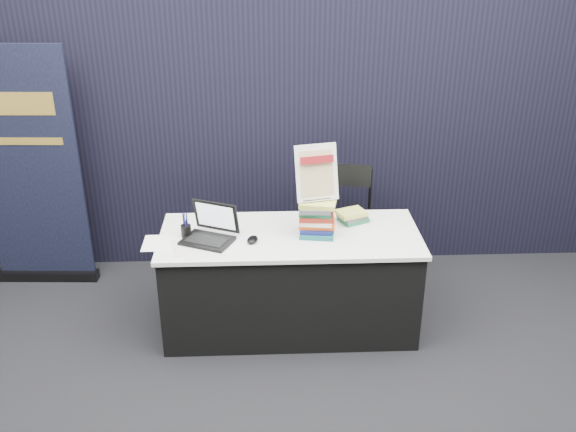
{
  "coord_description": "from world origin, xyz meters",
  "views": [
    {
      "loc": [
        -0.18,
        -3.4,
        2.74
      ],
      "look_at": [
        -0.01,
        0.55,
        0.89
      ],
      "focal_mm": 40.0,
      "sensor_mm": 36.0,
      "label": 1
    }
  ],
  "objects_px": {
    "info_sign": "(317,173)",
    "stacking_chair": "(344,227)",
    "display_table": "(290,281)",
    "laptop": "(207,232)",
    "book_stack_short": "(352,216)",
    "pullup_banner": "(33,183)",
    "book_stack_tall": "(316,218)"
  },
  "relations": [
    {
      "from": "info_sign",
      "to": "stacking_chair",
      "type": "xyz_separation_m",
      "value": [
        0.26,
        0.44,
        -0.62
      ]
    },
    {
      "from": "stacking_chair",
      "to": "book_stack_short",
      "type": "bearing_deg",
      "value": -74.83
    },
    {
      "from": "info_sign",
      "to": "stacking_chair",
      "type": "height_order",
      "value": "info_sign"
    },
    {
      "from": "display_table",
      "to": "info_sign",
      "type": "distance_m",
      "value": 0.83
    },
    {
      "from": "laptop",
      "to": "pullup_banner",
      "type": "distance_m",
      "value": 1.63
    },
    {
      "from": "book_stack_short",
      "to": "pullup_banner",
      "type": "distance_m",
      "value": 2.49
    },
    {
      "from": "laptop",
      "to": "book_stack_short",
      "type": "relative_size",
      "value": 1.62
    },
    {
      "from": "info_sign",
      "to": "pullup_banner",
      "type": "relative_size",
      "value": 0.2
    },
    {
      "from": "book_stack_short",
      "to": "info_sign",
      "type": "relative_size",
      "value": 0.62
    },
    {
      "from": "book_stack_short",
      "to": "pullup_banner",
      "type": "bearing_deg",
      "value": 166.66
    },
    {
      "from": "display_table",
      "to": "info_sign",
      "type": "xyz_separation_m",
      "value": [
        0.18,
        0.02,
        0.81
      ]
    },
    {
      "from": "display_table",
      "to": "book_stack_short",
      "type": "relative_size",
      "value": 7.42
    },
    {
      "from": "info_sign",
      "to": "pullup_banner",
      "type": "height_order",
      "value": "pullup_banner"
    },
    {
      "from": "book_stack_tall",
      "to": "info_sign",
      "type": "height_order",
      "value": "info_sign"
    },
    {
      "from": "info_sign",
      "to": "pullup_banner",
      "type": "distance_m",
      "value": 2.3
    },
    {
      "from": "book_stack_tall",
      "to": "book_stack_short",
      "type": "xyz_separation_m",
      "value": [
        0.28,
        0.19,
        -0.08
      ]
    },
    {
      "from": "laptop",
      "to": "stacking_chair",
      "type": "relative_size",
      "value": 0.39
    },
    {
      "from": "book_stack_short",
      "to": "stacking_chair",
      "type": "relative_size",
      "value": 0.24
    },
    {
      "from": "book_stack_short",
      "to": "pullup_banner",
      "type": "height_order",
      "value": "pullup_banner"
    },
    {
      "from": "stacking_chair",
      "to": "info_sign",
      "type": "bearing_deg",
      "value": -108.3
    },
    {
      "from": "display_table",
      "to": "stacking_chair",
      "type": "bearing_deg",
      "value": 46.57
    },
    {
      "from": "stacking_chair",
      "to": "laptop",
      "type": "bearing_deg",
      "value": -140.56
    },
    {
      "from": "laptop",
      "to": "book_stack_tall",
      "type": "bearing_deg",
      "value": 27.31
    },
    {
      "from": "display_table",
      "to": "info_sign",
      "type": "relative_size",
      "value": 4.59
    },
    {
      "from": "laptop",
      "to": "info_sign",
      "type": "bearing_deg",
      "value": 29.67
    },
    {
      "from": "book_stack_tall",
      "to": "pullup_banner",
      "type": "bearing_deg",
      "value": 160.4
    },
    {
      "from": "book_stack_short",
      "to": "pullup_banner",
      "type": "xyz_separation_m",
      "value": [
        -2.42,
        0.58,
        0.06
      ]
    },
    {
      "from": "pullup_banner",
      "to": "info_sign",
      "type": "bearing_deg",
      "value": -16.13
    },
    {
      "from": "display_table",
      "to": "laptop",
      "type": "distance_m",
      "value": 0.71
    },
    {
      "from": "pullup_banner",
      "to": "book_stack_tall",
      "type": "bearing_deg",
      "value": -16.86
    },
    {
      "from": "pullup_banner",
      "to": "stacking_chair",
      "type": "relative_size",
      "value": 1.89
    },
    {
      "from": "laptop",
      "to": "stacking_chair",
      "type": "height_order",
      "value": "stacking_chair"
    }
  ]
}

